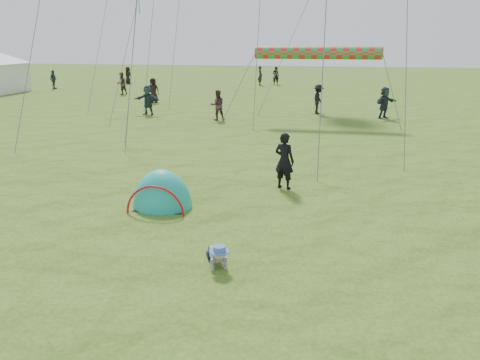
# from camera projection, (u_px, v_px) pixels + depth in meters

# --- Properties ---
(ground) EXTENTS (140.00, 140.00, 0.00)m
(ground) POSITION_uv_depth(u_px,v_px,m) (179.00, 245.00, 9.97)
(ground) COLOR #295813
(crawling_toddler) EXTENTS (0.72, 0.82, 0.52)m
(crawling_toddler) POSITION_uv_depth(u_px,v_px,m) (217.00, 254.00, 8.98)
(crawling_toddler) COLOR black
(crawling_toddler) RESTS_ON ground
(popup_tent) EXTENTS (1.57, 1.29, 2.02)m
(popup_tent) POSITION_uv_depth(u_px,v_px,m) (163.00, 207.00, 12.26)
(popup_tent) COLOR teal
(popup_tent) RESTS_ON ground
(standing_adult) EXTENTS (0.71, 0.60, 1.66)m
(standing_adult) POSITION_uv_depth(u_px,v_px,m) (284.00, 161.00, 13.54)
(standing_adult) COLOR black
(standing_adult) RESTS_ON ground
(crowd_person_0) EXTENTS (0.71, 0.56, 1.71)m
(crowd_person_0) POSITION_uv_depth(u_px,v_px,m) (276.00, 76.00, 44.74)
(crowd_person_0) COLOR black
(crowd_person_0) RESTS_ON ground
(crowd_person_2) EXTENTS (0.44, 0.97, 1.63)m
(crowd_person_2) POSITION_uv_depth(u_px,v_px,m) (53.00, 80.00, 40.97)
(crowd_person_2) COLOR #2F3F49
(crowd_person_2) RESTS_ON ground
(crowd_person_4) EXTENTS (0.83, 0.55, 1.67)m
(crowd_person_4) POSITION_uv_depth(u_px,v_px,m) (153.00, 90.00, 32.14)
(crowd_person_4) COLOR black
(crowd_person_4) RESTS_ON ground
(crowd_person_5) EXTENTS (1.61, 0.68, 1.68)m
(crowd_person_5) POSITION_uv_depth(u_px,v_px,m) (148.00, 100.00, 26.93)
(crowd_person_5) COLOR #25353D
(crowd_person_5) RESTS_ON ground
(crowd_person_7) EXTENTS (1.00, 1.05, 1.72)m
(crowd_person_7) POSITION_uv_depth(u_px,v_px,m) (122.00, 84.00, 36.75)
(crowd_person_7) COLOR #3C3128
(crowd_person_7) RESTS_ON ground
(crowd_person_9) EXTENTS (0.87, 1.22, 1.71)m
(crowd_person_9) POSITION_uv_depth(u_px,v_px,m) (318.00, 99.00, 27.24)
(crowd_person_9) COLOR black
(crowd_person_9) RESTS_ON ground
(crowd_person_10) EXTENTS (0.69, 0.90, 1.63)m
(crowd_person_10) POSITION_uv_depth(u_px,v_px,m) (128.00, 75.00, 45.68)
(crowd_person_10) COLOR black
(crowd_person_10) RESTS_ON ground
(crowd_person_11) EXTENTS (1.47, 1.51, 1.73)m
(crowd_person_11) POSITION_uv_depth(u_px,v_px,m) (384.00, 103.00, 25.66)
(crowd_person_11) COLOR #252F39
(crowd_person_11) RESTS_ON ground
(crowd_person_12) EXTENTS (0.65, 0.77, 1.79)m
(crowd_person_12) POSITION_uv_depth(u_px,v_px,m) (260.00, 76.00, 44.08)
(crowd_person_12) COLOR black
(crowd_person_12) RESTS_ON ground
(crowd_person_13) EXTENTS (0.96, 0.87, 1.61)m
(crowd_person_13) POSITION_uv_depth(u_px,v_px,m) (217.00, 105.00, 25.11)
(crowd_person_13) COLOR #452E2C
(crowd_person_13) RESTS_ON ground
(rainbow_tube_kite) EXTENTS (6.36, 0.64, 0.64)m
(rainbow_tube_kite) POSITION_uv_depth(u_px,v_px,m) (318.00, 53.00, 23.65)
(rainbow_tube_kite) COLOR red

